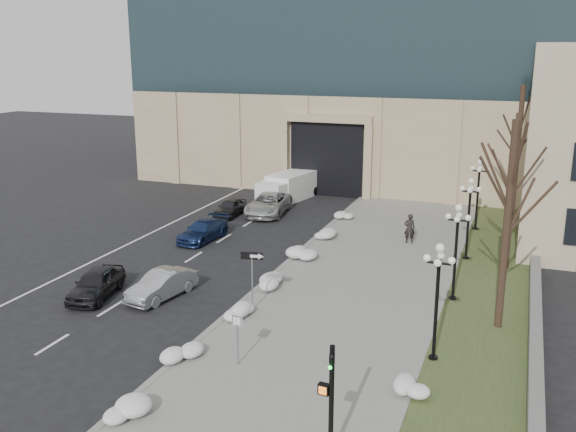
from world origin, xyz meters
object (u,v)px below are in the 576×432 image
(car_b, at_px, (162,285))
(lamppost_c, at_px, (469,208))
(car_e, at_px, (230,207))
(lamppost_d, at_px, (478,185))
(one_way_sign, at_px, (256,263))
(car_d, at_px, (268,204))
(keep_sign, at_px, (237,329))
(car_a, at_px, (96,283))
(box_truck, at_px, (290,187))
(lamppost_b, at_px, (457,239))
(pedestrian, at_px, (410,229))
(car_c, at_px, (203,231))
(traffic_signal, at_px, (330,406))
(lamppost_a, at_px, (438,286))

(car_b, relative_size, lamppost_c, 0.84)
(car_e, distance_m, lamppost_d, 17.19)
(one_way_sign, bearing_deg, car_e, 107.79)
(car_d, relative_size, keep_sign, 2.52)
(car_a, height_order, car_b, car_a)
(box_truck, height_order, lamppost_b, lamppost_b)
(car_e, xyz_separation_m, lamppost_c, (16.87, -4.30, 2.46))
(car_e, relative_size, box_truck, 0.53)
(pedestrian, relative_size, box_truck, 0.27)
(car_c, bearing_deg, lamppost_d, 31.99)
(lamppost_b, bearing_deg, keep_sign, -125.63)
(car_c, distance_m, lamppost_b, 16.75)
(traffic_signal, height_order, lamppost_a, lamppost_a)
(traffic_signal, bearing_deg, keep_sign, 144.49)
(car_a, xyz_separation_m, pedestrian, (12.72, 13.78, 0.35))
(one_way_sign, height_order, lamppost_d, lamppost_d)
(lamppost_c, bearing_deg, box_truck, 143.85)
(traffic_signal, bearing_deg, pedestrian, 99.98)
(pedestrian, bearing_deg, car_c, 2.68)
(car_a, xyz_separation_m, car_e, (-0.59, 16.33, -0.08))
(car_e, distance_m, traffic_signal, 28.89)
(one_way_sign, bearing_deg, traffic_signal, -67.51)
(car_c, height_order, pedestrian, pedestrian)
(car_d, height_order, lamppost_d, lamppost_d)
(car_b, bearing_deg, one_way_sign, 10.57)
(car_a, distance_m, lamppost_c, 20.38)
(car_e, bearing_deg, keep_sign, -65.21)
(box_truck, xyz_separation_m, lamppost_d, (14.65, -4.20, 2.07))
(lamppost_a, distance_m, lamppost_c, 13.00)
(keep_sign, bearing_deg, box_truck, 114.95)
(box_truck, relative_size, traffic_signal, 1.83)
(car_b, bearing_deg, box_truck, 104.40)
(car_a, height_order, pedestrian, pedestrian)
(lamppost_c, height_order, lamppost_d, same)
(pedestrian, height_order, one_way_sign, one_way_sign)
(pedestrian, bearing_deg, lamppost_c, 140.55)
(one_way_sign, bearing_deg, car_d, 98.85)
(box_truck, height_order, traffic_signal, traffic_signal)
(car_e, relative_size, keep_sign, 1.69)
(lamppost_b, relative_size, lamppost_c, 1.00)
(box_truck, distance_m, one_way_sign, 22.68)
(car_d, height_order, keep_sign, keep_sign)
(pedestrian, bearing_deg, one_way_sign, 56.52)
(car_e, distance_m, lamppost_a, 24.29)
(car_b, height_order, one_way_sign, one_way_sign)
(lamppost_b, bearing_deg, pedestrian, 113.29)
(car_a, distance_m, car_b, 3.19)
(lamppost_a, relative_size, lamppost_c, 1.00)
(car_a, xyz_separation_m, one_way_sign, (8.00, 1.00, 1.67))
(car_a, bearing_deg, pedestrian, 35.48)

